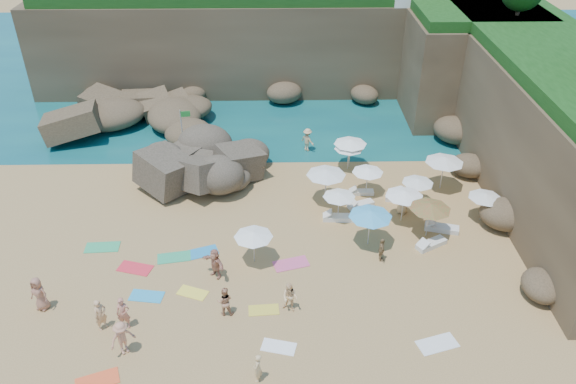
{
  "coord_description": "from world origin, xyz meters",
  "views": [
    {
      "loc": [
        1.48,
        -25.09,
        20.24
      ],
      "look_at": [
        2.0,
        3.0,
        2.0
      ],
      "focal_mm": 35.0,
      "sensor_mm": 36.0,
      "label": 1
    }
  ],
  "objects_px": {
    "person_stand_5": "(251,169)",
    "person_stand_2": "(308,140)",
    "flag_pole": "(183,127)",
    "person_stand_3": "(382,250)",
    "parasol_1": "(418,181)",
    "person_stand_6": "(258,368)",
    "person_stand_1": "(225,301)",
    "parasol_0": "(349,147)",
    "person_stand_4": "(403,200)",
    "person_stand_0": "(101,315)",
    "rock_outcrop": "(214,177)",
    "parasol_2": "(326,172)",
    "lounger_0": "(338,218)"
  },
  "relations": [
    {
      "from": "person_stand_1",
      "to": "person_stand_5",
      "type": "bearing_deg",
      "value": -94.08
    },
    {
      "from": "parasol_0",
      "to": "person_stand_0",
      "type": "relative_size",
      "value": 1.17
    },
    {
      "from": "parasol_2",
      "to": "person_stand_3",
      "type": "relative_size",
      "value": 1.71
    },
    {
      "from": "person_stand_4",
      "to": "person_stand_1",
      "type": "bearing_deg",
      "value": -103.37
    },
    {
      "from": "parasol_0",
      "to": "parasol_2",
      "type": "xyz_separation_m",
      "value": [
        -1.9,
        -4.1,
        0.42
      ]
    },
    {
      "from": "parasol_1",
      "to": "person_stand_3",
      "type": "distance_m",
      "value": 6.43
    },
    {
      "from": "person_stand_3",
      "to": "person_stand_4",
      "type": "bearing_deg",
      "value": -23.78
    },
    {
      "from": "parasol_2",
      "to": "person_stand_6",
      "type": "xyz_separation_m",
      "value": [
        -3.96,
        -13.91,
        -1.44
      ]
    },
    {
      "from": "rock_outcrop",
      "to": "lounger_0",
      "type": "bearing_deg",
      "value": -32.34
    },
    {
      "from": "parasol_0",
      "to": "parasol_1",
      "type": "height_order",
      "value": "parasol_0"
    },
    {
      "from": "person_stand_0",
      "to": "person_stand_4",
      "type": "relative_size",
      "value": 0.92
    },
    {
      "from": "rock_outcrop",
      "to": "person_stand_2",
      "type": "height_order",
      "value": "person_stand_2"
    },
    {
      "from": "parasol_2",
      "to": "person_stand_2",
      "type": "distance_m",
      "value": 7.01
    },
    {
      "from": "parasol_0",
      "to": "person_stand_5",
      "type": "relative_size",
      "value": 1.06
    },
    {
      "from": "parasol_1",
      "to": "parasol_0",
      "type": "bearing_deg",
      "value": 130.61
    },
    {
      "from": "parasol_0",
      "to": "parasol_1",
      "type": "distance_m",
      "value": 5.91
    },
    {
      "from": "rock_outcrop",
      "to": "person_stand_2",
      "type": "distance_m",
      "value": 7.69
    },
    {
      "from": "person_stand_2",
      "to": "person_stand_5",
      "type": "distance_m",
      "value": 5.87
    },
    {
      "from": "person_stand_5",
      "to": "person_stand_2",
      "type": "bearing_deg",
      "value": 25.38
    },
    {
      "from": "flag_pole",
      "to": "person_stand_0",
      "type": "height_order",
      "value": "flag_pole"
    },
    {
      "from": "parasol_2",
      "to": "person_stand_3",
      "type": "bearing_deg",
      "value": -65.85
    },
    {
      "from": "rock_outcrop",
      "to": "person_stand_5",
      "type": "bearing_deg",
      "value": -12.13
    },
    {
      "from": "rock_outcrop",
      "to": "parasol_0",
      "type": "xyz_separation_m",
      "value": [
        9.39,
        0.99,
        1.76
      ]
    },
    {
      "from": "lounger_0",
      "to": "person_stand_5",
      "type": "relative_size",
      "value": 0.99
    },
    {
      "from": "flag_pole",
      "to": "person_stand_4",
      "type": "height_order",
      "value": "flag_pole"
    },
    {
      "from": "person_stand_0",
      "to": "person_stand_5",
      "type": "height_order",
      "value": "person_stand_5"
    },
    {
      "from": "person_stand_2",
      "to": "person_stand_3",
      "type": "bearing_deg",
      "value": 150.31
    },
    {
      "from": "person_stand_2",
      "to": "person_stand_3",
      "type": "height_order",
      "value": "person_stand_2"
    },
    {
      "from": "rock_outcrop",
      "to": "person_stand_4",
      "type": "distance_m",
      "value": 13.01
    },
    {
      "from": "person_stand_1",
      "to": "person_stand_4",
      "type": "relative_size",
      "value": 0.87
    },
    {
      "from": "lounger_0",
      "to": "person_stand_3",
      "type": "distance_m",
      "value": 4.42
    },
    {
      "from": "flag_pole",
      "to": "person_stand_3",
      "type": "height_order",
      "value": "flag_pole"
    },
    {
      "from": "rock_outcrop",
      "to": "person_stand_2",
      "type": "relative_size",
      "value": 4.0
    },
    {
      "from": "person_stand_4",
      "to": "parasol_1",
      "type": "bearing_deg",
      "value": 80.48
    },
    {
      "from": "flag_pole",
      "to": "parasol_0",
      "type": "xyz_separation_m",
      "value": [
        11.62,
        -1.94,
        -0.62
      ]
    },
    {
      "from": "parasol_1",
      "to": "flag_pole",
      "type": "bearing_deg",
      "value": 157.46
    },
    {
      "from": "person_stand_6",
      "to": "person_stand_2",
      "type": "bearing_deg",
      "value": -178.73
    },
    {
      "from": "person_stand_3",
      "to": "person_stand_0",
      "type": "bearing_deg",
      "value": 108.87
    },
    {
      "from": "person_stand_3",
      "to": "rock_outcrop",
      "type": "bearing_deg",
      "value": 48.41
    },
    {
      "from": "flag_pole",
      "to": "parasol_1",
      "type": "relative_size",
      "value": 1.88
    },
    {
      "from": "parasol_0",
      "to": "person_stand_6",
      "type": "distance_m",
      "value": 18.97
    },
    {
      "from": "parasol_1",
      "to": "person_stand_5",
      "type": "bearing_deg",
      "value": 164.54
    },
    {
      "from": "person_stand_2",
      "to": "person_stand_1",
      "type": "bearing_deg",
      "value": 118.89
    },
    {
      "from": "flag_pole",
      "to": "person_stand_3",
      "type": "xyz_separation_m",
      "value": [
        12.39,
        -11.98,
        -1.65
      ]
    },
    {
      "from": "parasol_1",
      "to": "person_stand_6",
      "type": "distance_m",
      "value": 16.68
    },
    {
      "from": "rock_outcrop",
      "to": "person_stand_6",
      "type": "distance_m",
      "value": 17.41
    },
    {
      "from": "parasol_0",
      "to": "person_stand_3",
      "type": "relative_size",
      "value": 1.38
    },
    {
      "from": "rock_outcrop",
      "to": "lounger_0",
      "type": "distance_m",
      "value": 9.65
    },
    {
      "from": "person_stand_2",
      "to": "parasol_1",
      "type": "bearing_deg",
      "value": 177.35
    },
    {
      "from": "person_stand_2",
      "to": "person_stand_6",
      "type": "xyz_separation_m",
      "value": [
        -3.14,
        -20.75,
        -0.14
      ]
    }
  ]
}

